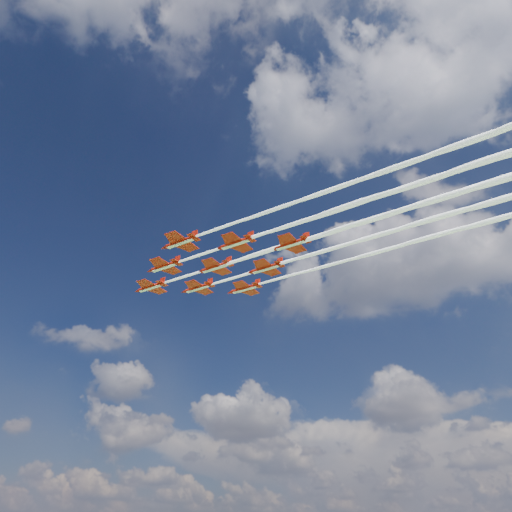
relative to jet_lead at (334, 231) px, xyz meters
The scene contains 8 objects.
jet_lead is the anchor object (origin of this frame).
jet_row2_port 13.24m from the jet_lead, 35.39° to the right, with size 118.59×10.12×2.73m.
jet_row2_starb 13.24m from the jet_lead, 30.79° to the left, with size 118.59×10.12×2.73m.
jet_row3_port 26.49m from the jet_lead, 35.39° to the right, with size 118.59×10.12×2.73m.
jet_row3_centre 22.19m from the jet_lead, ahead, with size 118.59×10.12×2.73m.
jet_row3_starb 26.49m from the jet_lead, 30.79° to the left, with size 118.59×10.12×2.73m.
jet_row4_port 34.06m from the jet_lead, 14.55° to the right, with size 118.59×10.12×2.73m.
jet_row4_starb 34.06m from the jet_lead, ahead, with size 118.59×10.12×2.73m.
Camera 1 is at (63.36, -97.31, 14.17)m, focal length 35.00 mm.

